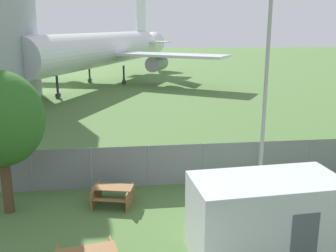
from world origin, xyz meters
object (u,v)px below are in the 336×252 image
portable_cabin (265,218)px  picnic_bench_open_grass (113,193)px  airplane (102,50)px  tree_left_of_cabin (0,119)px

portable_cabin → picnic_bench_open_grass: size_ratio=2.48×
airplane → picnic_bench_open_grass: bearing=27.2°
portable_cabin → picnic_bench_open_grass: (-4.76, 4.30, -0.83)m
portable_cabin → tree_left_of_cabin: bearing=151.0°
tree_left_of_cabin → picnic_bench_open_grass: bearing=2.5°
portable_cabin → tree_left_of_cabin: size_ratio=0.85×
airplane → tree_left_of_cabin: airplane is taller
airplane → portable_cabin: airplane is taller
portable_cabin → picnic_bench_open_grass: bearing=134.1°
airplane → tree_left_of_cabin: (-2.44, -34.06, -0.49)m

